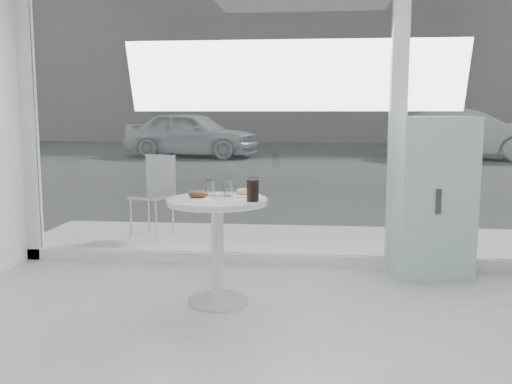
# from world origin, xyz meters

# --- Properties ---
(storefront) EXTENTS (5.00, 0.14, 3.00)m
(storefront) POSITION_xyz_m (0.07, 3.00, 1.71)
(storefront) COLOR silver
(storefront) RESTS_ON ground
(main_table) EXTENTS (0.72, 0.72, 0.77)m
(main_table) POSITION_xyz_m (-0.50, 1.90, 0.55)
(main_table) COLOR silver
(main_table) RESTS_ON ground
(patio_deck) EXTENTS (5.60, 1.60, 0.05)m
(patio_deck) POSITION_xyz_m (0.00, 3.80, 0.03)
(patio_deck) COLOR silver
(patio_deck) RESTS_ON ground
(street) EXTENTS (40.00, 24.00, 0.00)m
(street) POSITION_xyz_m (0.00, 16.00, -0.00)
(street) COLOR #333333
(street) RESTS_ON ground
(far_building) EXTENTS (40.00, 2.00, 8.00)m
(far_building) POSITION_xyz_m (0.00, 25.00, 4.00)
(far_building) COLOR gray
(far_building) RESTS_ON ground
(mint_cabinet) EXTENTS (0.67, 0.49, 1.35)m
(mint_cabinet) POSITION_xyz_m (1.18, 2.78, 0.67)
(mint_cabinet) COLOR #A1CDB5
(mint_cabinet) RESTS_ON ground
(patio_chair) EXTENTS (0.48, 0.48, 0.87)m
(patio_chair) POSITION_xyz_m (-1.52, 3.90, 0.55)
(patio_chair) COLOR silver
(patio_chair) RESTS_ON patio_deck
(car_white) EXTENTS (4.41, 2.50, 1.41)m
(car_white) POSITION_xyz_m (-3.59, 15.34, 0.71)
(car_white) COLOR silver
(car_white) RESTS_ON street
(car_silver) EXTENTS (4.76, 2.87, 1.48)m
(car_silver) POSITION_xyz_m (4.71, 15.36, 0.74)
(car_silver) COLOR #989A9F
(car_silver) RESTS_ON street
(plate_fritter) EXTENTS (0.22, 0.22, 0.07)m
(plate_fritter) POSITION_xyz_m (-0.62, 1.82, 0.80)
(plate_fritter) COLOR white
(plate_fritter) RESTS_ON main_table
(plate_donut) EXTENTS (0.23, 0.23, 0.05)m
(plate_donut) POSITION_xyz_m (-0.32, 2.05, 0.79)
(plate_donut) COLOR white
(plate_donut) RESTS_ON main_table
(water_tumbler_a) EXTENTS (0.07, 0.07, 0.12)m
(water_tumbler_a) POSITION_xyz_m (-0.57, 2.03, 0.82)
(water_tumbler_a) COLOR white
(water_tumbler_a) RESTS_ON main_table
(water_tumbler_b) EXTENTS (0.07, 0.07, 0.12)m
(water_tumbler_b) POSITION_xyz_m (-0.44, 2.05, 0.82)
(water_tumbler_b) COLOR white
(water_tumbler_b) RESTS_ON main_table
(cola_glass) EXTENTS (0.09, 0.09, 0.16)m
(cola_glass) POSITION_xyz_m (-0.23, 1.81, 0.85)
(cola_glass) COLOR white
(cola_glass) RESTS_ON main_table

